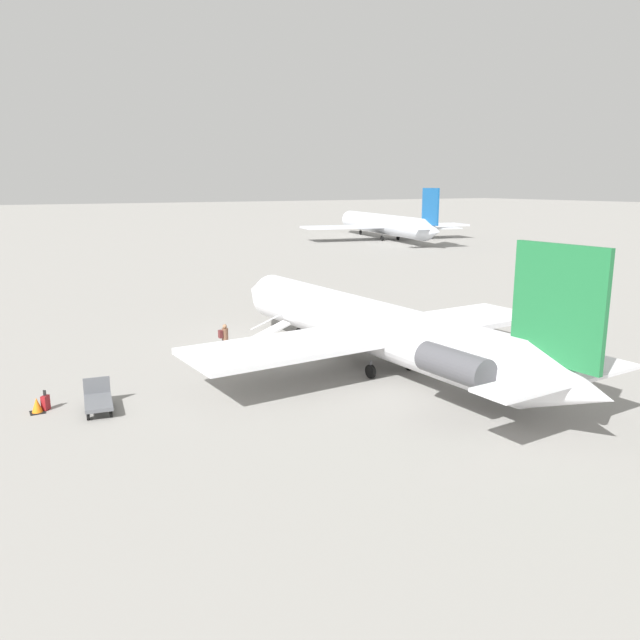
{
  "coord_description": "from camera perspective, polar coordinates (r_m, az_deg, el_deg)",
  "views": [
    {
      "loc": [
        -26.56,
        17.94,
        9.39
      ],
      "look_at": [
        3.08,
        1.04,
        1.94
      ],
      "focal_mm": 35.0,
      "sensor_mm": 36.0,
      "label": 1
    }
  ],
  "objects": [
    {
      "name": "ground_plane",
      "position": [
        33.4,
        4.18,
        -4.05
      ],
      "size": [
        600.0,
        600.0,
        0.0
      ],
      "primitive_type": "plane",
      "color": "gray"
    },
    {
      "name": "luggage_cart",
      "position": [
        28.08,
        -19.62,
        -6.98
      ],
      "size": [
        2.34,
        1.41,
        1.22
      ],
      "rotation": [
        0.0,
        0.0,
        -0.15
      ],
      "color": "#595B60",
      "rests_on": "ground"
    },
    {
      "name": "passenger",
      "position": [
        35.36,
        -8.73,
        -1.56
      ],
      "size": [
        0.36,
        0.55,
        1.74
      ],
      "rotation": [
        0.0,
        0.0,
        -1.52
      ],
      "color": "#23232D",
      "rests_on": "ground"
    },
    {
      "name": "traffic_cone_near_cart",
      "position": [
        28.93,
        -24.46,
        -7.15
      ],
      "size": [
        0.59,
        0.59,
        0.65
      ],
      "color": "black",
      "rests_on": "ground"
    },
    {
      "name": "airplane_main",
      "position": [
        32.12,
        5.24,
        -0.68
      ],
      "size": [
        27.69,
        20.54,
        7.32
      ],
      "rotation": [
        0.0,
        0.0,
        0.05
      ],
      "color": "silver",
      "rests_on": "ground"
    },
    {
      "name": "airplane_far_center",
      "position": [
        109.71,
        5.93,
        8.72
      ],
      "size": [
        39.17,
        30.04,
        8.85
      ],
      "rotation": [
        0.0,
        0.0,
        6.09
      ],
      "color": "silver",
      "rests_on": "ground"
    },
    {
      "name": "suitcase",
      "position": [
        29.1,
        -23.8,
        -6.92
      ],
      "size": [
        0.42,
        0.4,
        0.88
      ],
      "rotation": [
        0.0,
        0.0,
        5.59
      ],
      "color": "maroon",
      "rests_on": "ground"
    },
    {
      "name": "boarding_stairs",
      "position": [
        36.5,
        -6.72,
        -2.06
      ],
      "size": [
        1.24,
        4.07,
        1.78
      ],
      "rotation": [
        0.0,
        0.0,
        -1.52
      ],
      "color": "silver",
      "rests_on": "ground"
    },
    {
      "name": "traffic_cone_near_stairs",
      "position": [
        32.11,
        -8.58,
        -4.44
      ],
      "size": [
        0.42,
        0.42,
        0.46
      ],
      "color": "black",
      "rests_on": "ground"
    }
  ]
}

